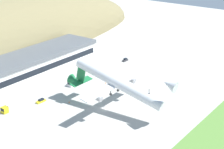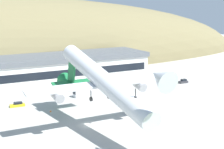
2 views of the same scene
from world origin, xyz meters
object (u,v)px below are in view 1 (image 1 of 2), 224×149
(cargo_airplane, at_px, (116,83))
(traffic_cone_1, at_px, (105,83))
(fuel_truck, at_px, (75,81))
(box_truck, at_px, (10,107))
(service_car_1, at_px, (41,101))
(traffic_cone_0, at_px, (69,102))
(terminal_building, at_px, (27,64))
(service_car_0, at_px, (125,60))

(cargo_airplane, height_order, traffic_cone_1, cargo_airplane)
(fuel_truck, bearing_deg, box_truck, 175.61)
(service_car_1, bearing_deg, traffic_cone_0, -55.47)
(cargo_airplane, bearing_deg, terminal_building, 84.76)
(traffic_cone_0, bearing_deg, cargo_airplane, -73.68)
(fuel_truck, bearing_deg, terminal_building, 99.60)
(service_car_0, relative_size, traffic_cone_0, 6.44)
(terminal_building, distance_m, cargo_airplane, 61.30)
(box_truck, distance_m, traffic_cone_0, 24.93)
(fuel_truck, distance_m, traffic_cone_0, 20.22)
(box_truck, bearing_deg, traffic_cone_1, -16.65)
(terminal_building, bearing_deg, traffic_cone_1, -69.41)
(box_truck, xyz_separation_m, traffic_cone_0, (20.23, -14.52, -1.10))
(cargo_airplane, xyz_separation_m, box_truck, (-26.33, 35.34, -11.09))
(terminal_building, xyz_separation_m, box_truck, (-31.90, -25.35, -4.50))
(service_car_0, xyz_separation_m, box_truck, (-79.05, 3.07, 0.73))
(service_car_1, relative_size, fuel_truck, 0.59)
(terminal_building, height_order, cargo_airplane, cargo_airplane)
(terminal_building, relative_size, box_truck, 11.64)
(fuel_truck, distance_m, traffic_cone_1, 15.02)
(cargo_airplane, distance_m, service_car_1, 35.64)
(service_car_1, xyz_separation_m, traffic_cone_1, (33.41, -9.57, -0.31))
(cargo_airplane, distance_m, service_car_0, 62.94)
(traffic_cone_1, bearing_deg, traffic_cone_0, -178.77)
(service_car_1, distance_m, box_truck, 13.98)
(terminal_building, height_order, traffic_cone_0, terminal_building)
(fuel_truck, relative_size, box_truck, 1.04)
(cargo_airplane, height_order, service_car_1, cargo_airplane)
(service_car_1, distance_m, traffic_cone_0, 12.31)
(service_car_0, bearing_deg, terminal_building, 148.92)
(service_car_0, xyz_separation_m, traffic_cone_0, (-58.83, -11.45, -0.38))
(fuel_truck, bearing_deg, service_car_0, -0.34)
(cargo_airplane, relative_size, traffic_cone_0, 90.55)
(cargo_airplane, relative_size, service_car_1, 11.47)
(service_car_0, xyz_separation_m, traffic_cone_1, (-32.39, -10.89, -0.38))
(terminal_building, xyz_separation_m, cargo_airplane, (-5.57, -60.69, 6.59))
(terminal_building, xyz_separation_m, fuel_truck, (4.77, -28.17, -4.36))
(service_car_1, bearing_deg, box_truck, 161.70)
(service_car_0, bearing_deg, traffic_cone_1, -161.42)
(terminal_building, bearing_deg, service_car_0, -31.08)
(terminal_building, distance_m, box_truck, 40.99)
(terminal_building, relative_size, fuel_truck, 11.23)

